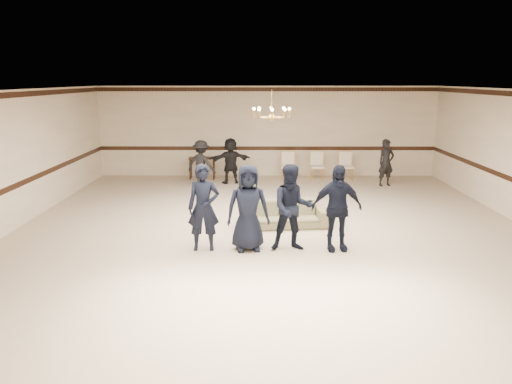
% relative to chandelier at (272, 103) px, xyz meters
% --- Properties ---
extents(room, '(12.01, 14.01, 3.21)m').
position_rel_chandelier_xyz_m(room, '(0.00, -1.00, -1.28)').
color(room, beige).
rests_on(room, ground).
extents(chair_rail, '(12.00, 0.02, 0.14)m').
position_rel_chandelier_xyz_m(chair_rail, '(0.00, 5.99, -1.88)').
color(chair_rail, black).
rests_on(chair_rail, wall_back).
extents(crown_molding, '(12.00, 0.02, 0.14)m').
position_rel_chandelier_xyz_m(crown_molding, '(0.00, 5.99, 0.21)').
color(crown_molding, black).
rests_on(crown_molding, wall_back).
extents(chandelier, '(0.94, 0.94, 0.89)m').
position_rel_chandelier_xyz_m(chandelier, '(0.00, 0.00, 0.00)').
color(chandelier, '#B98D3B').
rests_on(chandelier, ceiling).
extents(boy_a, '(0.68, 0.47, 1.78)m').
position_rel_chandelier_xyz_m(boy_a, '(-1.42, -2.15, -1.99)').
color(boy_a, black).
rests_on(boy_a, floor).
extents(boy_b, '(0.94, 0.68, 1.78)m').
position_rel_chandelier_xyz_m(boy_b, '(-0.52, -2.15, -1.99)').
color(boy_b, black).
rests_on(boy_b, floor).
extents(boy_c, '(0.92, 0.74, 1.78)m').
position_rel_chandelier_xyz_m(boy_c, '(0.38, -2.15, -1.99)').
color(boy_c, black).
rests_on(boy_c, floor).
extents(boy_d, '(1.09, 0.56, 1.78)m').
position_rel_chandelier_xyz_m(boy_d, '(1.28, -2.15, -1.99)').
color(boy_d, black).
rests_on(boy_d, floor).
extents(settee, '(2.15, 1.03, 0.61)m').
position_rel_chandelier_xyz_m(settee, '(0.30, -0.47, -2.57)').
color(settee, '#6E6849').
rests_on(settee, floor).
extents(adult_left, '(1.14, 0.92, 1.54)m').
position_rel_chandelier_xyz_m(adult_left, '(-2.15, 3.92, -2.11)').
color(adult_left, black).
rests_on(adult_left, floor).
extents(adult_mid, '(1.49, 0.82, 1.54)m').
position_rel_chandelier_xyz_m(adult_mid, '(-1.25, 4.62, -2.11)').
color(adult_mid, black).
rests_on(adult_mid, floor).
extents(adult_right, '(0.65, 0.53, 1.54)m').
position_rel_chandelier_xyz_m(adult_right, '(3.85, 4.22, -2.11)').
color(adult_right, black).
rests_on(adult_right, floor).
extents(banquet_chair_left, '(0.50, 0.50, 0.97)m').
position_rel_chandelier_xyz_m(banquet_chair_left, '(0.72, 5.15, -2.39)').
color(banquet_chair_left, beige).
rests_on(banquet_chair_left, floor).
extents(banquet_chair_mid, '(0.48, 0.48, 0.97)m').
position_rel_chandelier_xyz_m(banquet_chair_mid, '(1.72, 5.15, -2.39)').
color(banquet_chair_mid, beige).
rests_on(banquet_chair_mid, floor).
extents(banquet_chair_right, '(0.49, 0.49, 0.97)m').
position_rel_chandelier_xyz_m(banquet_chair_right, '(2.72, 5.15, -2.39)').
color(banquet_chair_right, beige).
rests_on(banquet_chair_right, floor).
extents(console_table, '(0.94, 0.45, 0.77)m').
position_rel_chandelier_xyz_m(console_table, '(-2.28, 5.35, -2.49)').
color(console_table, black).
rests_on(console_table, floor).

